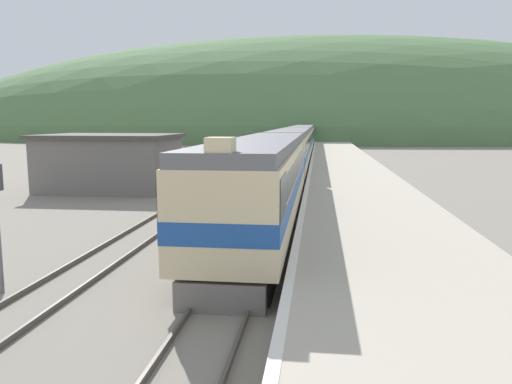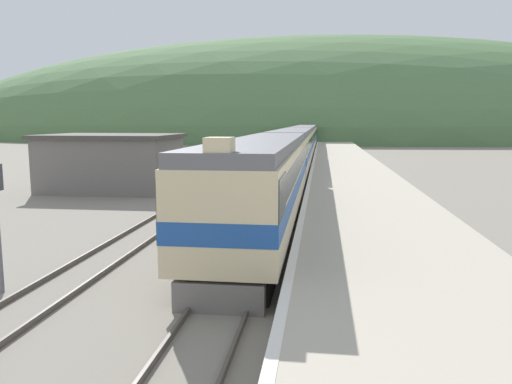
{
  "view_description": "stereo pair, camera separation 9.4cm",
  "coord_description": "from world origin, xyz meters",
  "views": [
    {
      "loc": [
        2.35,
        8.59,
        4.69
      ],
      "look_at": [
        0.29,
        24.91,
        2.32
      ],
      "focal_mm": 35.0,
      "sensor_mm": 36.0,
      "label": 1
    },
    {
      "loc": [
        2.44,
        8.6,
        4.69
      ],
      "look_at": [
        0.29,
        24.91,
        2.32
      ],
      "focal_mm": 35.0,
      "sensor_mm": 36.0,
      "label": 2
    }
  ],
  "objects": [
    {
      "name": "distant_hills",
      "position": [
        0.0,
        148.59,
        0.0
      ],
      "size": [
        217.83,
        98.02,
        52.9
      ],
      "color": "#517547",
      "rests_on": "ground"
    },
    {
      "name": "track_siding",
      "position": [
        -4.84,
        70.0,
        0.08
      ],
      "size": [
        1.52,
        180.0,
        0.16
      ],
      "color": "#4C443D",
      "rests_on": "ground"
    },
    {
      "name": "carriage_fourth",
      "position": [
        0.0,
        98.75,
        2.14
      ],
      "size": [
        2.96,
        22.51,
        3.93
      ],
      "color": "black",
      "rests_on": "ground"
    },
    {
      "name": "track_main",
      "position": [
        0.0,
        70.0,
        0.08
      ],
      "size": [
        1.52,
        180.0,
        0.16
      ],
      "color": "#4C443D",
      "rests_on": "ground"
    },
    {
      "name": "station_shed",
      "position": [
        -11.64,
        40.74,
        1.9
      ],
      "size": [
        8.74,
        6.63,
        3.77
      ],
      "color": "slate",
      "rests_on": "ground"
    },
    {
      "name": "express_train_lead_car",
      "position": [
        0.0,
        29.65,
        2.15
      ],
      "size": [
        2.97,
        19.9,
        4.29
      ],
      "color": "black",
      "rests_on": "ground"
    },
    {
      "name": "carriage_second",
      "position": [
        0.0,
        51.96,
        2.14
      ],
      "size": [
        2.96,
        22.51,
        3.93
      ],
      "color": "black",
      "rests_on": "ground"
    },
    {
      "name": "platform",
      "position": [
        4.71,
        50.0,
        0.43
      ],
      "size": [
        6.28,
        140.0,
        0.87
      ],
      "color": "#B2A893",
      "rests_on": "ground"
    },
    {
      "name": "carriage_third",
      "position": [
        0.0,
        75.36,
        2.14
      ],
      "size": [
        2.96,
        22.51,
        3.93
      ],
      "color": "black",
      "rests_on": "ground"
    }
  ]
}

